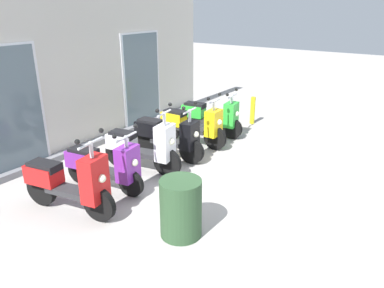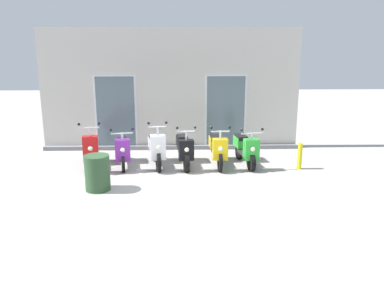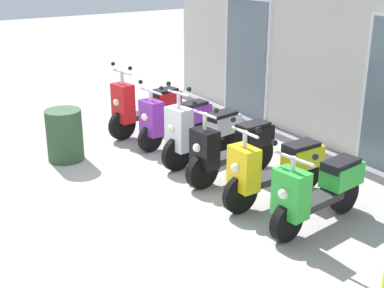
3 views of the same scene
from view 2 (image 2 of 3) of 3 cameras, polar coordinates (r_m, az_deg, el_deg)
The scene contains 10 objects.
ground_plane at distance 9.27m, azimuth -3.45°, elevation -5.80°, with size 40.00×40.00×0.00m, color #A8A39E.
storefront_facade at distance 12.19m, azimuth -3.13°, elevation 7.69°, with size 7.93×0.50×3.70m.
scooter_red at distance 10.62m, azimuth -14.46°, elevation -0.80°, with size 0.64×1.59×1.32m.
scooter_purple at distance 10.62m, azimuth -10.11°, elevation -0.81°, with size 0.63×1.50×1.14m.
scooter_white at distance 10.47m, azimuth -5.28°, elevation -0.65°, with size 0.61×1.58×1.31m.
scooter_black at distance 10.47m, azimuth -1.18°, elevation -0.77°, with size 0.53×1.59×1.19m.
scooter_yellow at distance 10.55m, azimuth 3.71°, elevation -0.60°, with size 0.54×1.67×1.19m.
scooter_green at distance 10.65m, azimuth 7.81°, elevation -0.67°, with size 0.63×1.55×1.12m.
trash_bin at distance 9.00m, azimuth -13.67°, elevation -4.10°, with size 0.56×0.56×0.80m, color #2D4C2D.
curb_bollard at distance 10.61m, azimuth 15.46°, elevation -1.71°, with size 0.12×0.12×0.70m, color yellow.
Camera 2 is at (0.29, -8.71, 3.17)m, focal length 36.51 mm.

